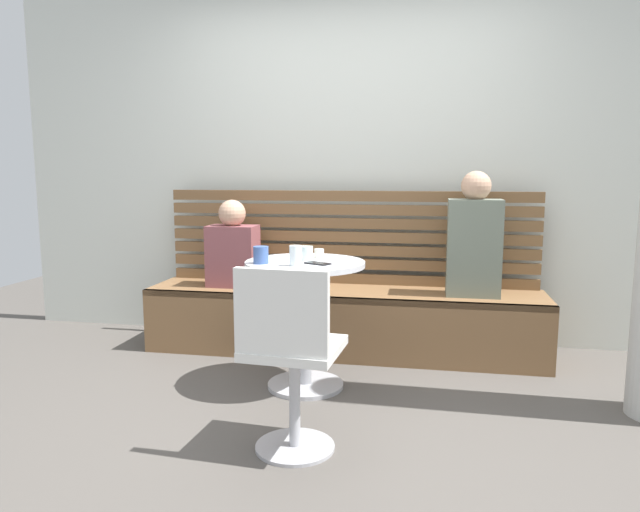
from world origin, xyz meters
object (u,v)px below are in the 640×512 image
object	(u,v)px
cafe_table	(305,300)
white_chair	(290,353)
person_child_left	(233,248)
person_adult	(474,240)
cup_espresso_small	(319,254)
cup_mug_blue	(261,255)
cup_water_clear	(296,256)
phone_on_table	(318,263)
booth_bench	(343,321)
cup_glass_short	(306,253)

from	to	relation	value
cafe_table	white_chair	bearing A→B (deg)	-82.48
person_child_left	person_adult	bearing A→B (deg)	-0.30
cup_espresso_small	cup_mug_blue	size ratio (longest dim) A/B	0.59
person_adult	cup_espresso_small	world-z (taller)	person_adult
white_chair	person_child_left	bearing A→B (deg)	117.35
cup_water_clear	phone_on_table	size ratio (longest dim) A/B	0.79
booth_bench	cup_water_clear	size ratio (longest dim) A/B	24.55
cup_espresso_small	phone_on_table	size ratio (longest dim) A/B	0.40
white_chair	phone_on_table	bearing A→B (deg)	91.48
booth_bench	cafe_table	world-z (taller)	cafe_table
booth_bench	cup_mug_blue	size ratio (longest dim) A/B	28.42
white_chair	cup_glass_short	bearing A→B (deg)	97.44
person_child_left	phone_on_table	distance (m)	1.09
person_adult	cup_espresso_small	size ratio (longest dim) A/B	14.42
person_child_left	cup_water_clear	size ratio (longest dim) A/B	5.54
cafe_table	phone_on_table	xyz separation A→B (m)	(0.09, -0.09, 0.23)
cafe_table	person_child_left	size ratio (longest dim) A/B	1.21
booth_bench	white_chair	bearing A→B (deg)	-90.24
cup_mug_blue	phone_on_table	bearing A→B (deg)	7.22
cup_espresso_small	booth_bench	bearing A→B (deg)	84.05
cup_water_clear	cup_espresso_small	bearing A→B (deg)	76.57
person_adult	booth_bench	bearing A→B (deg)	179.47
cafe_table	phone_on_table	world-z (taller)	phone_on_table
cup_water_clear	cafe_table	bearing A→B (deg)	84.69
cup_espresso_small	cafe_table	bearing A→B (deg)	-112.85
booth_bench	person_adult	distance (m)	1.04
white_chair	cup_glass_short	world-z (taller)	white_chair
cup_water_clear	person_child_left	bearing A→B (deg)	127.45
cafe_table	cup_espresso_small	bearing A→B (deg)	67.15
cup_espresso_small	cup_mug_blue	xyz separation A→B (m)	(-0.28, -0.26, 0.02)
person_child_left	cup_espresso_small	xyz separation A→B (m)	(0.73, -0.56, 0.06)
person_adult	cup_water_clear	distance (m)	1.30
cup_water_clear	cup_mug_blue	distance (m)	0.21
cafe_table	cup_water_clear	xyz separation A→B (m)	(-0.02, -0.16, 0.28)
cup_glass_short	phone_on_table	world-z (taller)	cup_glass_short
person_child_left	phone_on_table	xyz separation A→B (m)	(0.76, -0.78, 0.04)
cafe_table	cup_espresso_small	world-z (taller)	cup_espresso_small
cup_glass_short	person_child_left	bearing A→B (deg)	135.93
booth_bench	phone_on_table	bearing A→B (deg)	-91.85
cup_glass_short	cup_espresso_small	bearing A→B (deg)	54.65
cup_espresso_small	white_chair	bearing A→B (deg)	-86.85
cafe_table	cup_glass_short	size ratio (longest dim) A/B	9.25
person_adult	cup_espresso_small	bearing A→B (deg)	-148.98
booth_bench	cup_mug_blue	world-z (taller)	cup_mug_blue
cafe_table	person_adult	bearing A→B (deg)	35.09
cafe_table	cup_mug_blue	bearing A→B (deg)	-150.54
cup_water_clear	cup_espresso_small	world-z (taller)	cup_water_clear
cup_glass_short	cup_water_clear	bearing A→B (deg)	-92.81
cup_mug_blue	phone_on_table	xyz separation A→B (m)	(0.31, 0.04, -0.04)
cup_glass_short	cafe_table	bearing A→B (deg)	-83.91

